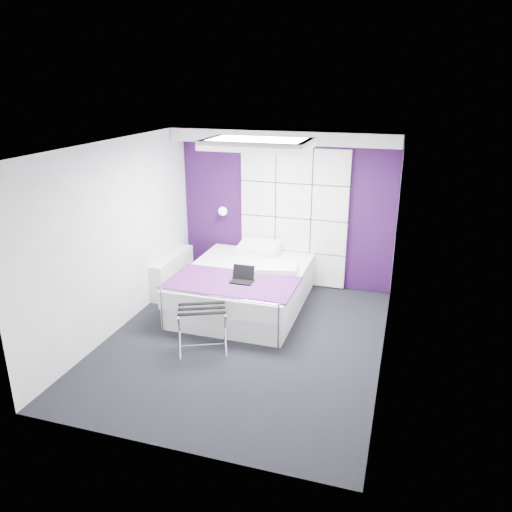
{
  "coord_description": "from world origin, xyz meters",
  "views": [
    {
      "loc": [
        1.92,
        -5.65,
        3.32
      ],
      "look_at": [
        0.06,
        0.35,
        1.1
      ],
      "focal_mm": 35.0,
      "sensor_mm": 36.0,
      "label": 1
    }
  ],
  "objects_px": {
    "luggage_rack": "(203,329)",
    "laptop": "(243,277)",
    "wall_lamp": "(224,211)",
    "radiator": "(172,273)",
    "nightstand": "(251,250)",
    "bed": "(245,286)"
  },
  "relations": [
    {
      "from": "radiator",
      "to": "nightstand",
      "type": "xyz_separation_m",
      "value": [
        1.14,
        0.72,
        0.27
      ]
    },
    {
      "from": "nightstand",
      "to": "laptop",
      "type": "xyz_separation_m",
      "value": [
        0.35,
        -1.47,
        0.11
      ]
    },
    {
      "from": "radiator",
      "to": "bed",
      "type": "bearing_deg",
      "value": -10.85
    },
    {
      "from": "wall_lamp",
      "to": "laptop",
      "type": "bearing_deg",
      "value": -60.64
    },
    {
      "from": "bed",
      "to": "laptop",
      "type": "height_order",
      "value": "laptop"
    },
    {
      "from": "radiator",
      "to": "nightstand",
      "type": "height_order",
      "value": "radiator"
    },
    {
      "from": "bed",
      "to": "nightstand",
      "type": "bearing_deg",
      "value": 102.2
    },
    {
      "from": "nightstand",
      "to": "laptop",
      "type": "bearing_deg",
      "value": -76.54
    },
    {
      "from": "radiator",
      "to": "laptop",
      "type": "bearing_deg",
      "value": -26.73
    },
    {
      "from": "bed",
      "to": "nightstand",
      "type": "height_order",
      "value": "bed"
    },
    {
      "from": "wall_lamp",
      "to": "laptop",
      "type": "height_order",
      "value": "wall_lamp"
    },
    {
      "from": "radiator",
      "to": "luggage_rack",
      "type": "xyz_separation_m",
      "value": [
        1.25,
        -1.68,
        -0.0
      ]
    },
    {
      "from": "wall_lamp",
      "to": "radiator",
      "type": "xyz_separation_m",
      "value": [
        -0.64,
        -0.76,
        -0.92
      ]
    },
    {
      "from": "nightstand",
      "to": "luggage_rack",
      "type": "relative_size",
      "value": 0.78
    },
    {
      "from": "radiator",
      "to": "laptop",
      "type": "xyz_separation_m",
      "value": [
        1.49,
        -0.75,
        0.38
      ]
    },
    {
      "from": "luggage_rack",
      "to": "laptop",
      "type": "bearing_deg",
      "value": 52.0
    },
    {
      "from": "radiator",
      "to": "luggage_rack",
      "type": "distance_m",
      "value": 2.1
    },
    {
      "from": "radiator",
      "to": "bed",
      "type": "relative_size",
      "value": 0.54
    },
    {
      "from": "luggage_rack",
      "to": "bed",
      "type": "bearing_deg",
      "value": 62.38
    },
    {
      "from": "bed",
      "to": "nightstand",
      "type": "distance_m",
      "value": 1.03
    },
    {
      "from": "bed",
      "to": "radiator",
      "type": "bearing_deg",
      "value": 169.15
    },
    {
      "from": "bed",
      "to": "laptop",
      "type": "relative_size",
      "value": 7.04
    }
  ]
}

